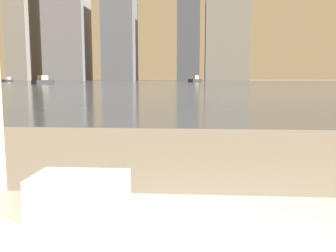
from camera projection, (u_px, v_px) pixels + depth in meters
towel_stack at (80, 195)px, 1.11m from camera, size 0.27×0.18×0.12m
harbor_water at (195, 83)px, 61.57m from camera, size 180.00×110.00×0.01m
harbor_boat_0 at (8, 80)px, 81.80m from camera, size 1.39×2.91×1.05m
harbor_boat_1 at (43, 81)px, 54.65m from camera, size 2.50×3.51×1.25m
harbor_boat_2 at (195, 80)px, 76.28m from camera, size 2.93×3.64×1.33m
skyline_tower_2 at (120, 41)px, 117.04m from camera, size 9.76×10.96×24.72m
skyline_tower_3 at (189, 41)px, 115.55m from camera, size 6.75×11.41×23.98m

